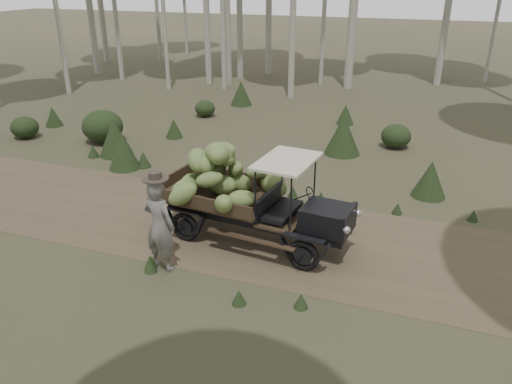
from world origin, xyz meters
TOP-DOWN VIEW (x-y plane):
  - ground at (0.00, 0.00)m, footprint 120.00×120.00m
  - dirt_track at (0.00, 0.00)m, footprint 70.00×4.00m
  - banana_truck at (0.16, -0.27)m, footprint 4.59×2.30m
  - farmer at (-0.76, -2.05)m, footprint 0.78×0.60m
  - undergrowth at (-4.42, 0.44)m, footprint 24.57×23.71m

SIDE VIEW (x-z plane):
  - ground at x=0.00m, z-range 0.00..0.00m
  - dirt_track at x=0.00m, z-range 0.00..0.01m
  - undergrowth at x=-4.42m, z-range -0.15..1.20m
  - farmer at x=-0.76m, z-range -0.06..2.05m
  - banana_truck at x=0.16m, z-range 0.16..2.42m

